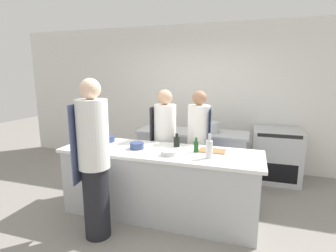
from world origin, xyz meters
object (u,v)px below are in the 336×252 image
Objects in this scene: chef_at_prep_near at (94,160)px; bottle_vinegar at (209,149)px; chef_at_stove at (199,145)px; stockpot at (212,127)px; bowl_mixing_large at (169,153)px; bottle_olive_oil at (177,141)px; bowl_prep_small at (137,146)px; oven_range at (276,155)px; bottle_wine at (196,146)px; bowl_ceramic_blue at (107,139)px; chef_at_pass_far at (165,143)px.

bottle_vinegar is at bearing -72.49° from chef_at_prep_near.
chef_at_stove is 6.38× the size of stockpot.
bowl_mixing_large is at bearing -176.22° from bottle_vinegar.
bottle_olive_oil is 0.39m from bowl_mixing_large.
bowl_prep_small is (0.22, 0.66, 0.01)m from chef_at_prep_near.
bottle_wine is (-1.09, -1.66, 0.51)m from oven_range.
bowl_prep_small is (-0.68, -0.71, 0.11)m from chef_at_stove.
bottle_vinegar is 1.38× the size of bowl_ceramic_blue.
chef_at_pass_far is 6.42× the size of stockpot.
chef_at_prep_near is 1.11× the size of chef_at_pass_far.
bowl_ceramic_blue is at bearing 162.24° from bowl_mixing_large.
bottle_vinegar is (0.79, -0.74, 0.18)m from chef_at_pass_far.
chef_at_prep_near reaches higher than bottle_vinegar.
bottle_vinegar is 1.57× the size of bottle_wine.
chef_at_stove is 8.85× the size of bottle_olive_oil.
chef_at_stove is 0.87m from bottle_vinegar.
bowl_ceramic_blue is (-1.33, 0.11, -0.03)m from bottle_wine.
oven_range is 5.00× the size of bottle_olive_oil.
bottle_wine is 1.34m from bowl_ceramic_blue.
oven_range is 0.56× the size of chef_at_pass_far.
stockpot is (0.10, 0.57, 0.16)m from chef_at_stove.
chef_at_stove reaches higher than bottle_vinegar.
bottle_wine is at bearing -90.70° from stockpot.
bottle_wine is 0.95× the size of bowl_mixing_large.
chef_at_prep_near reaches higher than oven_range.
oven_range is 2.06m from chef_at_pass_far.
chef_at_pass_far is at bearing -134.16° from stockpot.
oven_range is 2.10m from bottle_olive_oil.
bowl_prep_small is 1.50m from stockpot.
bottle_olive_oil is 0.87× the size of bowl_ceramic_blue.
chef_at_stove is at bearing 76.54° from bowl_mixing_large.
bottle_wine reaches higher than bottle_olive_oil.
chef_at_pass_far is (-0.51, -0.07, 0.00)m from chef_at_stove.
chef_at_pass_far reaches higher than chef_at_stove.
chef_at_stove is 1.35m from bowl_ceramic_blue.
bottle_vinegar is 1.38m from stockpot.
bottle_olive_oil reaches higher than bowl_ceramic_blue.
oven_range is at bearing 32.58° from bowl_ceramic_blue.
bottle_olive_oil is at bearing -132.94° from oven_range.
bottle_olive_oil is at bearing -107.32° from stockpot.
chef_at_prep_near is 7.15× the size of stockpot.
oven_range is 3.22m from chef_at_prep_near.
bowl_prep_small is 0.60m from bowl_ceramic_blue.
bowl_mixing_large is at bearing -126.22° from oven_range.
oven_range is 2.05m from bottle_wine.
bowl_prep_small is (-0.48, 0.13, 0.01)m from bowl_mixing_large.
bottle_olive_oil is 0.35m from bottle_wine.
bottle_olive_oil reaches higher than bowl_prep_small.
oven_range is at bearing 43.28° from bowl_prep_small.
bottle_vinegar reaches higher than bowl_mixing_large.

